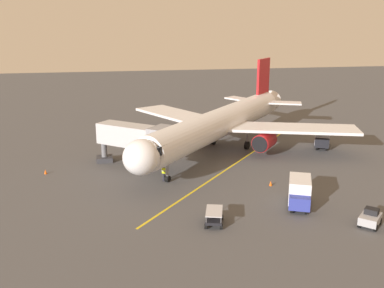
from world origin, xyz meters
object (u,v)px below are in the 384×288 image
jet_bridge (140,138)px  safety_cone_nose_right (271,183)px  baggage_cart_near_nose (214,217)px  airplane (222,123)px  safety_cone_nose_left (45,172)px  ground_crew_wing_walker (138,158)px  tug_starboard_side (370,218)px  box_truck_portside (300,192)px  ground_crew_marshaller (164,173)px  box_truck_rear_apron (322,137)px

jet_bridge → safety_cone_nose_right: 16.16m
baggage_cart_near_nose → safety_cone_nose_right: 11.42m
airplane → safety_cone_nose_left: bearing=13.0°
jet_bridge → safety_cone_nose_left: (11.04, 0.04, -3.49)m
jet_bridge → ground_crew_wing_walker: 3.21m
tug_starboard_side → box_truck_portside: bearing=-51.4°
airplane → tug_starboard_side: size_ratio=12.51×
airplane → ground_crew_marshaller: airplane is taller
baggage_cart_near_nose → tug_starboard_side: tug_starboard_side is taller
airplane → safety_cone_nose_left: 23.32m
ground_crew_marshaller → tug_starboard_side: (-15.91, 14.54, -0.18)m
airplane → box_truck_rear_apron: airplane is taller
safety_cone_nose_left → box_truck_portside: bearing=150.2°
tug_starboard_side → safety_cone_nose_left: tug_starboard_side is taller
ground_crew_marshaller → box_truck_portside: 15.02m
airplane → jet_bridge: size_ratio=3.38×
ground_crew_marshaller → baggage_cart_near_nose: 12.00m
baggage_cart_near_nose → tug_starboard_side: size_ratio=1.07×
ground_crew_wing_walker → tug_starboard_side: (-18.29, 20.92, -0.18)m
baggage_cart_near_nose → safety_cone_nose_right: (-8.22, -7.92, -0.38)m
jet_bridge → box_truck_rear_apron: bearing=-169.9°
ground_crew_marshaller → safety_cone_nose_left: bearing=-20.5°
baggage_cart_near_nose → box_truck_rear_apron: size_ratio=0.58×
box_truck_portside → tug_starboard_side: 6.70m
ground_crew_wing_walker → baggage_cart_near_nose: bearing=106.2°
airplane → safety_cone_nose_right: size_ratio=61.23×
baggage_cart_near_nose → box_truck_rear_apron: bearing=-134.7°
box_truck_portside → box_truck_rear_apron: same height
safety_cone_nose_left → tug_starboard_side: bearing=146.2°
safety_cone_nose_left → baggage_cart_near_nose: bearing=134.0°
ground_crew_marshaller → safety_cone_nose_left: 14.05m
box_truck_portside → box_truck_rear_apron: size_ratio=1.00×
airplane → safety_cone_nose_right: (-1.77, 13.83, -3.73)m
tug_starboard_side → safety_cone_nose_left: 34.98m
ground_crew_marshaller → box_truck_portside: size_ratio=0.34×
ground_crew_wing_walker → safety_cone_nose_right: size_ratio=3.11×
jet_bridge → safety_cone_nose_left: size_ratio=18.11×
ground_crew_wing_walker → safety_cone_nose_right: (-13.44, 10.11, -0.61)m
box_truck_portside → safety_cone_nose_right: size_ratio=9.08×
ground_crew_marshaller → airplane: bearing=-132.6°
airplane → baggage_cart_near_nose: bearing=73.5°
jet_bridge → box_truck_portside: (-13.86, 14.30, -2.38)m
tug_starboard_side → safety_cone_nose_left: bearing=-33.8°
box_truck_portside → tug_starboard_side: size_ratio=1.86×
ground_crew_wing_walker → tug_starboard_side: ground_crew_wing_walker is taller
baggage_cart_near_nose → safety_cone_nose_right: bearing=-136.1°
ground_crew_wing_walker → safety_cone_nose_right: ground_crew_wing_walker is taller
safety_cone_nose_right → ground_crew_wing_walker: bearing=-37.0°
jet_bridge → safety_cone_nose_left: bearing=0.2°
safety_cone_nose_left → safety_cone_nose_right: size_ratio=1.00×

